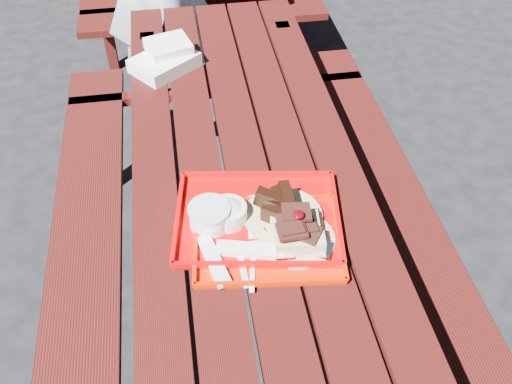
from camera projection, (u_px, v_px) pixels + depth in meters
ground at (250, 309)px, 2.35m from camera, size 60.00×60.00×0.00m
picnic_table_near at (249, 216)px, 1.96m from camera, size 1.41×2.40×0.75m
near_tray at (267, 230)px, 1.62m from camera, size 0.45×0.37×0.13m
far_tray at (255, 218)px, 1.66m from camera, size 0.53×0.44×0.08m
white_cloth at (166, 58)px, 2.26m from camera, size 0.30×0.29×0.10m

